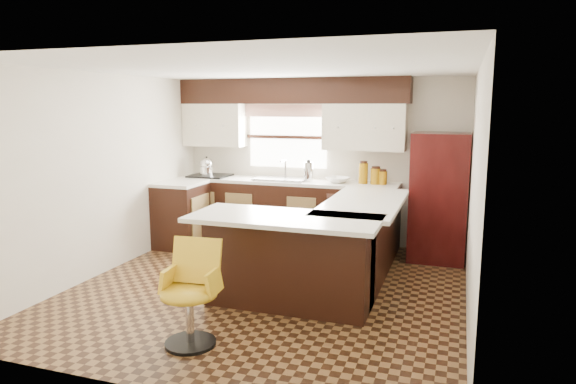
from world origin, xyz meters
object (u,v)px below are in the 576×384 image
(bar_chair, at_px, (189,295))
(refrigerator, at_px, (439,197))
(peninsula_long, at_px, (359,242))
(peninsula_return, at_px, (289,262))

(bar_chair, bearing_deg, refrigerator, 55.16)
(peninsula_long, xyz_separation_m, bar_chair, (-1.04, -2.10, -0.00))
(refrigerator, xyz_separation_m, bar_chair, (-1.86, -3.25, -0.39))
(peninsula_long, relative_size, bar_chair, 2.18)
(peninsula_long, relative_size, refrigerator, 1.17)
(peninsula_return, height_order, bar_chair, peninsula_return)
(peninsula_return, distance_m, refrigerator, 2.55)
(peninsula_long, height_order, bar_chair, peninsula_long)
(peninsula_return, relative_size, refrigerator, 0.99)
(peninsula_long, xyz_separation_m, peninsula_return, (-0.53, -0.97, 0.00))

